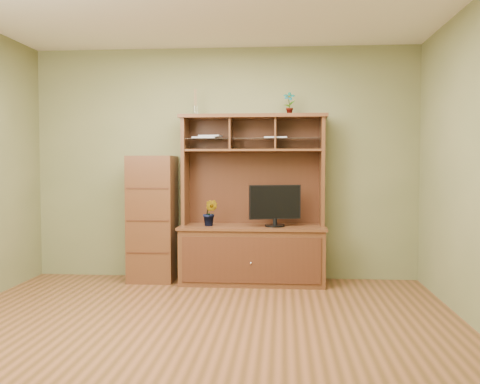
# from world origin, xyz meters

# --- Properties ---
(room) EXTENTS (4.54, 4.04, 2.74)m
(room) POSITION_xyz_m (0.00, 0.00, 1.35)
(room) COLOR #513317
(room) RESTS_ON ground
(media_hutch) EXTENTS (1.66, 0.61, 1.90)m
(media_hutch) POSITION_xyz_m (0.35, 1.73, 0.52)
(media_hutch) COLOR #4D2916
(media_hutch) RESTS_ON room
(monitor) EXTENTS (0.57, 0.23, 0.46)m
(monitor) POSITION_xyz_m (0.60, 1.65, 0.89)
(monitor) COLOR black
(monitor) RESTS_ON media_hutch
(orchid_plant) EXTENTS (0.18, 0.16, 0.30)m
(orchid_plant) POSITION_xyz_m (-0.12, 1.65, 0.80)
(orchid_plant) COLOR #295C1F
(orchid_plant) RESTS_ON media_hutch
(top_plant) EXTENTS (0.14, 0.11, 0.26)m
(top_plant) POSITION_xyz_m (0.76, 1.80, 2.03)
(top_plant) COLOR #396824
(top_plant) RESTS_ON media_hutch
(reed_diffuser) EXTENTS (0.06, 0.06, 0.30)m
(reed_diffuser) POSITION_xyz_m (-0.31, 1.80, 2.02)
(reed_diffuser) COLOR silver
(reed_diffuser) RESTS_ON media_hutch
(magazines) EXTENTS (1.08, 0.22, 0.04)m
(magazines) POSITION_xyz_m (0.08, 1.80, 1.65)
(magazines) COLOR #B3B3B8
(magazines) RESTS_ON media_hutch
(side_cabinet) EXTENTS (0.51, 0.47, 1.44)m
(side_cabinet) POSITION_xyz_m (-0.80, 1.75, 0.72)
(side_cabinet) COLOR #4D2916
(side_cabinet) RESTS_ON room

